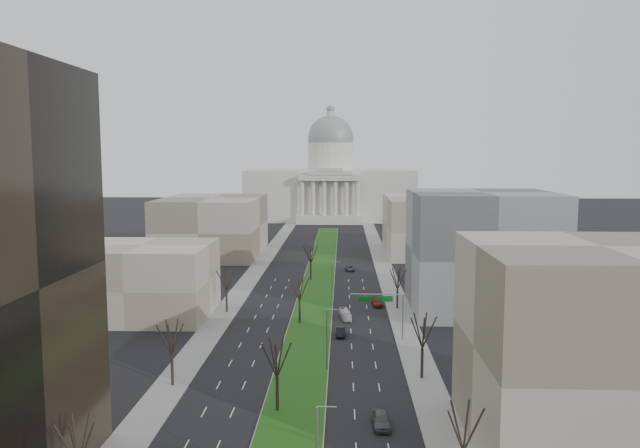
% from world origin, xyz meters
% --- Properties ---
extents(ground, '(600.00, 600.00, 0.00)m').
position_xyz_m(ground, '(0.00, 120.00, 0.00)').
color(ground, black).
rests_on(ground, ground).
extents(median, '(8.00, 222.03, 0.20)m').
position_xyz_m(median, '(0.00, 118.99, 0.10)').
color(median, '#999993').
rests_on(median, ground).
extents(sidewalk_left, '(5.00, 330.00, 0.15)m').
position_xyz_m(sidewalk_left, '(-17.50, 95.00, 0.07)').
color(sidewalk_left, gray).
rests_on(sidewalk_left, ground).
extents(sidewalk_right, '(5.00, 330.00, 0.15)m').
position_xyz_m(sidewalk_right, '(17.50, 95.00, 0.07)').
color(sidewalk_right, gray).
rests_on(sidewalk_right, ground).
extents(capitol, '(80.00, 46.00, 55.00)m').
position_xyz_m(capitol, '(0.00, 269.59, 16.31)').
color(capitol, beige).
rests_on(capitol, ground).
extents(building_beige_left, '(26.00, 22.00, 14.00)m').
position_xyz_m(building_beige_left, '(-33.00, 85.00, 7.00)').
color(building_beige_left, tan).
rests_on(building_beige_left, ground).
extents(building_tan_right, '(26.00, 24.00, 22.00)m').
position_xyz_m(building_tan_right, '(33.00, 32.00, 11.00)').
color(building_tan_right, gray).
rests_on(building_tan_right, ground).
extents(building_grey_right, '(28.00, 26.00, 24.00)m').
position_xyz_m(building_grey_right, '(34.00, 92.00, 12.00)').
color(building_grey_right, slate).
rests_on(building_grey_right, ground).
extents(building_far_left, '(30.00, 40.00, 18.00)m').
position_xyz_m(building_far_left, '(-35.00, 160.00, 9.00)').
color(building_far_left, gray).
rests_on(building_far_left, ground).
extents(building_far_right, '(30.00, 40.00, 18.00)m').
position_xyz_m(building_far_right, '(35.00, 165.00, 9.00)').
color(building_far_right, tan).
rests_on(building_far_right, ground).
extents(tree_left_near, '(5.10, 5.10, 9.18)m').
position_xyz_m(tree_left_near, '(-17.20, 18.00, 6.61)').
color(tree_left_near, black).
rests_on(tree_left_near, ground).
extents(tree_left_mid, '(5.40, 5.40, 9.72)m').
position_xyz_m(tree_left_mid, '(-17.20, 48.00, 7.00)').
color(tree_left_mid, black).
rests_on(tree_left_mid, ground).
extents(tree_left_far, '(5.28, 5.28, 9.50)m').
position_xyz_m(tree_left_far, '(-17.20, 88.00, 6.84)').
color(tree_left_far, black).
rests_on(tree_left_far, ground).
extents(tree_right_near, '(5.16, 5.16, 9.29)m').
position_xyz_m(tree_right_near, '(17.20, 22.00, 6.69)').
color(tree_right_near, black).
rests_on(tree_right_near, ground).
extents(tree_right_mid, '(5.52, 5.52, 9.94)m').
position_xyz_m(tree_right_mid, '(17.20, 52.00, 7.16)').
color(tree_right_mid, black).
rests_on(tree_right_mid, ground).
extents(tree_right_far, '(5.04, 5.04, 9.07)m').
position_xyz_m(tree_right_far, '(17.20, 92.00, 6.53)').
color(tree_right_far, black).
rests_on(tree_right_far, ground).
extents(tree_median_a, '(5.40, 5.40, 9.72)m').
position_xyz_m(tree_median_a, '(-2.00, 40.00, 7.00)').
color(tree_median_a, black).
rests_on(tree_median_a, ground).
extents(tree_median_b, '(5.40, 5.40, 9.72)m').
position_xyz_m(tree_median_b, '(-2.00, 80.00, 7.00)').
color(tree_median_b, black).
rests_on(tree_median_b, ground).
extents(tree_median_c, '(5.40, 5.40, 9.72)m').
position_xyz_m(tree_median_c, '(-2.00, 120.00, 7.00)').
color(tree_median_c, black).
rests_on(tree_median_c, ground).
extents(streetlamp_median_b, '(1.90, 0.20, 9.16)m').
position_xyz_m(streetlamp_median_b, '(3.76, 55.00, 4.81)').
color(streetlamp_median_b, gray).
rests_on(streetlamp_median_b, ground).
extents(streetlamp_median_c, '(1.90, 0.20, 9.16)m').
position_xyz_m(streetlamp_median_c, '(3.76, 95.00, 4.81)').
color(streetlamp_median_c, gray).
rests_on(streetlamp_median_c, ground).
extents(mast_arm_signs, '(9.12, 0.24, 8.09)m').
position_xyz_m(mast_arm_signs, '(13.49, 70.03, 6.11)').
color(mast_arm_signs, gray).
rests_on(mast_arm_signs, ground).
extents(car_grey_near, '(2.18, 5.06, 1.70)m').
position_xyz_m(car_grey_near, '(10.52, 36.15, 0.85)').
color(car_grey_near, '#4C5053').
rests_on(car_grey_near, ground).
extents(car_black, '(1.68, 4.52, 1.48)m').
position_xyz_m(car_black, '(5.66, 72.36, 0.74)').
color(car_black, black).
rests_on(car_black, ground).
extents(car_red, '(2.42, 5.04, 1.42)m').
position_xyz_m(car_red, '(13.17, 94.35, 0.71)').
color(car_red, maroon).
rests_on(car_red, ground).
extents(car_grey_far, '(2.68, 4.88, 1.29)m').
position_xyz_m(car_grey_far, '(7.91, 133.54, 0.65)').
color(car_grey_far, '#48494F').
rests_on(car_grey_far, ground).
extents(box_van, '(2.41, 6.51, 1.77)m').
position_xyz_m(box_van, '(6.53, 83.79, 0.89)').
color(box_van, white).
rests_on(box_van, ground).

